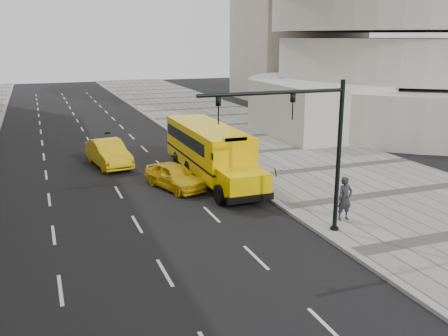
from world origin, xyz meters
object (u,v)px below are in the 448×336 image
object	(u,v)px
taxi_far	(109,153)
pedestrian	(345,199)
school_bus	(209,148)
traffic_signal	(309,140)
taxi_near	(175,176)

from	to	relation	value
taxi_far	pedestrian	distance (m)	16.22
school_bus	taxi_far	xyz separation A→B (m)	(-5.14, 4.73, -0.93)
pedestrian	school_bus	bearing A→B (deg)	107.71
pedestrian	traffic_signal	world-z (taller)	traffic_signal
taxi_near	taxi_far	size ratio (longest dim) A/B	0.82
taxi_far	pedestrian	size ratio (longest dim) A/B	2.57
school_bus	pedestrian	size ratio (longest dim) A/B	5.91
school_bus	taxi_far	world-z (taller)	school_bus
school_bus	taxi_far	distance (m)	7.05
taxi_near	traffic_signal	bearing A→B (deg)	-88.38
school_bus	traffic_signal	size ratio (longest dim) A/B	1.81
traffic_signal	taxi_far	bearing A→B (deg)	111.46
taxi_near	pedestrian	xyz separation A→B (m)	(5.65, -7.67, 0.42)
school_bus	traffic_signal	xyz separation A→B (m)	(0.69, -10.09, 2.33)
school_bus	pedestrian	distance (m)	9.76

